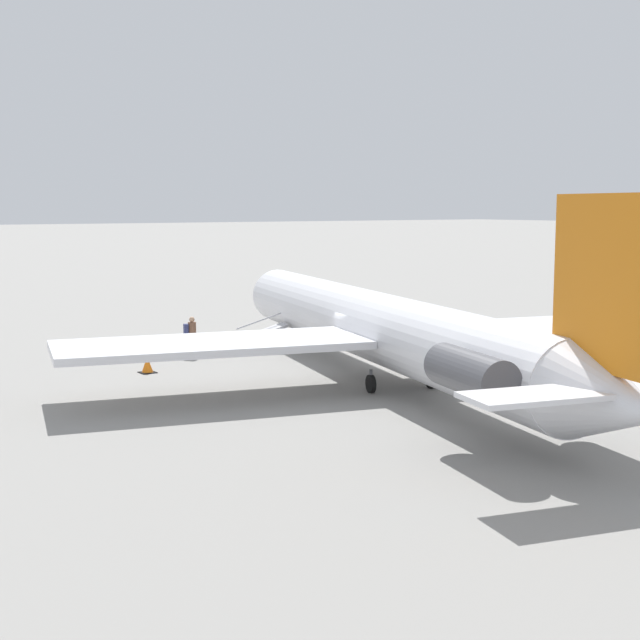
{
  "coord_description": "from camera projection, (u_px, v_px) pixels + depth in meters",
  "views": [
    {
      "loc": [
        -26.58,
        20.72,
        6.55
      ],
      "look_at": [
        3.87,
        -0.17,
        1.82
      ],
      "focal_mm": 50.0,
      "sensor_mm": 36.0,
      "label": 1
    }
  ],
  "objects": [
    {
      "name": "passenger",
      "position": [
        191.0,
        333.0,
        39.08
      ],
      "size": [
        0.41,
        0.56,
        1.74
      ],
      "rotation": [
        0.0,
        0.0,
        -1.83
      ],
      "color": "#23232D",
      "rests_on": "ground"
    },
    {
      "name": "boarding_stairs",
      "position": [
        228.0,
        345.0,
        39.95
      ],
      "size": [
        1.99,
        4.14,
        1.7
      ],
      "rotation": [
        0.0,
        0.0,
        -1.83
      ],
      "color": "#B2B2B7",
      "rests_on": "ground"
    },
    {
      "name": "traffic_cone_near_stairs",
      "position": [
        147.0,
        365.0,
        35.18
      ],
      "size": [
        0.61,
        0.61,
        0.67
      ],
      "color": "black",
      "rests_on": "ground"
    },
    {
      "name": "airplane_main",
      "position": [
        384.0,
        328.0,
        33.04
      ],
      "size": [
        31.13,
        24.1,
        6.85
      ],
      "rotation": [
        0.0,
        0.0,
        -0.26
      ],
      "color": "silver",
      "rests_on": "ground"
    },
    {
      "name": "ground_plane",
      "position": [
        373.0,
        378.0,
        34.19
      ],
      "size": [
        600.0,
        600.0,
        0.0
      ],
      "primitive_type": "plane",
      "color": "gray"
    }
  ]
}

